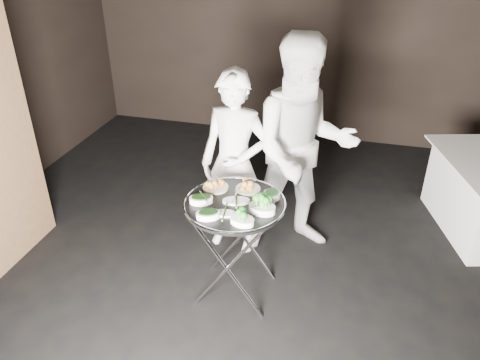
% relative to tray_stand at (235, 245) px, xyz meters
% --- Properties ---
extents(floor, '(6.00, 7.00, 0.05)m').
position_rel_tray_stand_xyz_m(floor, '(0.24, -0.28, -0.49)').
color(floor, black).
rests_on(floor, ground).
extents(wall_back, '(6.00, 0.05, 3.00)m').
position_rel_tray_stand_xyz_m(wall_back, '(0.24, 3.25, 1.04)').
color(wall_back, black).
rests_on(wall_back, floor).
extents(tray_stand, '(0.56, 0.48, 0.83)m').
position_rel_tray_stand_xyz_m(tray_stand, '(0.00, 0.00, 0.00)').
color(tray_stand, silver).
rests_on(tray_stand, floor).
extents(serving_tray, '(0.75, 0.75, 0.04)m').
position_rel_tray_stand_xyz_m(serving_tray, '(-0.00, 0.00, 0.37)').
color(serving_tray, black).
rests_on(serving_tray, tray_stand).
extents(potato_plate_a, '(0.19, 0.19, 0.07)m').
position_rel_tray_stand_xyz_m(potato_plate_a, '(-0.19, 0.16, 0.41)').
color(potato_plate_a, beige).
rests_on(potato_plate_a, serving_tray).
extents(potato_plate_b, '(0.19, 0.19, 0.07)m').
position_rel_tray_stand_xyz_m(potato_plate_b, '(0.05, 0.20, 0.41)').
color(potato_plate_b, beige).
rests_on(potato_plate_b, serving_tray).
extents(greens_bowl, '(0.12, 0.12, 0.07)m').
position_rel_tray_stand_xyz_m(greens_bowl, '(0.24, 0.14, 0.41)').
color(greens_bowl, white).
rests_on(greens_bowl, serving_tray).
extents(asparagus_plate_a, '(0.22, 0.16, 0.04)m').
position_rel_tray_stand_xyz_m(asparagus_plate_a, '(0.01, 0.01, 0.40)').
color(asparagus_plate_a, white).
rests_on(asparagus_plate_a, serving_tray).
extents(asparagus_plate_b, '(0.17, 0.11, 0.03)m').
position_rel_tray_stand_xyz_m(asparagus_plate_b, '(-0.03, -0.16, 0.39)').
color(asparagus_plate_b, white).
rests_on(asparagus_plate_b, serving_tray).
extents(spinach_bowl_a, '(0.20, 0.16, 0.07)m').
position_rel_tray_stand_xyz_m(spinach_bowl_a, '(-0.23, -0.06, 0.41)').
color(spinach_bowl_a, white).
rests_on(spinach_bowl_a, serving_tray).
extents(spinach_bowl_b, '(0.19, 0.16, 0.07)m').
position_rel_tray_stand_xyz_m(spinach_bowl_b, '(-0.12, -0.23, 0.41)').
color(spinach_bowl_b, white).
rests_on(spinach_bowl_b, serving_tray).
extents(broccoli_bowl_a, '(0.21, 0.16, 0.08)m').
position_rel_tray_stand_xyz_m(broccoli_bowl_a, '(0.22, -0.06, 0.42)').
color(broccoli_bowl_a, white).
rests_on(broccoli_bowl_a, serving_tray).
extents(broccoli_bowl_b, '(0.19, 0.16, 0.07)m').
position_rel_tray_stand_xyz_m(broccoli_bowl_b, '(0.12, -0.24, 0.41)').
color(broccoli_bowl_b, white).
rests_on(broccoli_bowl_b, serving_tray).
extents(serving_utensils, '(0.58, 0.41, 0.01)m').
position_rel_tray_stand_xyz_m(serving_utensils, '(0.02, 0.07, 0.43)').
color(serving_utensils, silver).
rests_on(serving_utensils, serving_tray).
extents(waiter_left, '(0.63, 0.45, 1.63)m').
position_rel_tray_stand_xyz_m(waiter_left, '(-0.18, 0.62, 0.35)').
color(waiter_left, silver).
rests_on(waiter_left, floor).
extents(waiter_right, '(1.13, 1.01, 1.91)m').
position_rel_tray_stand_xyz_m(waiter_right, '(0.37, 0.77, 0.49)').
color(waiter_right, silver).
rests_on(waiter_right, floor).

